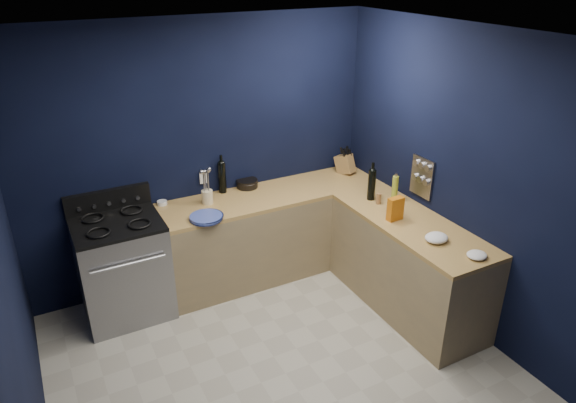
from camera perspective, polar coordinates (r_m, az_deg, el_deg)
floor at (r=4.43m, az=-0.26°, el=-18.43°), size 3.50×3.50×0.02m
ceiling at (r=3.23m, az=-0.36°, el=17.39°), size 3.50×3.50×0.02m
wall_back at (r=5.14m, az=-9.46°, el=5.01°), size 3.50×0.02×2.60m
wall_right at (r=4.65m, az=19.31°, el=1.65°), size 0.02×3.50×2.60m
wall_left at (r=3.35m, az=-28.50°, el=-9.79°), size 0.02×3.50×2.60m
cab_back at (r=5.43m, az=-1.68°, el=-3.59°), size 2.30×0.63×0.86m
top_back at (r=5.23m, az=-1.74°, el=0.73°), size 2.30×0.63×0.04m
cab_right at (r=5.01m, az=12.96°, el=-6.97°), size 0.63×1.67×0.86m
top_right at (r=4.79m, az=13.48°, el=-2.42°), size 0.63×1.67×0.04m
gas_range at (r=5.02m, az=-17.59°, el=-7.15°), size 0.76×0.66×0.92m
oven_door at (r=4.76m, az=-16.79°, el=-9.11°), size 0.59×0.02×0.42m
cooktop at (r=4.79m, az=-18.33°, el=-2.34°), size 0.76×0.66×0.03m
backguard at (r=5.02m, az=-19.15°, el=0.15°), size 0.76×0.06×0.20m
spice_panel at (r=5.03m, az=14.49°, el=2.61°), size 0.02×0.28×0.38m
wall_outlet at (r=5.20m, az=-9.20°, el=2.67°), size 0.09×0.02×0.13m
plate_stack at (r=4.75m, az=-8.98°, el=-1.74°), size 0.31×0.31×0.04m
ramekin at (r=5.11m, az=-13.65°, el=-0.14°), size 0.12×0.12×0.04m
utensil_crock at (r=5.03m, az=-8.84°, el=0.50°), size 0.14×0.14×0.13m
wine_bottle_back at (r=5.22m, az=-7.24°, el=2.61°), size 0.08×0.08×0.31m
lemon_basket at (r=5.35m, az=-4.51°, el=1.99°), size 0.26×0.26×0.08m
knife_block at (r=5.71m, az=6.26°, el=4.09°), size 0.18×0.26×0.25m
wine_bottle_right at (r=5.09m, az=9.16°, el=1.80°), size 0.10×0.10×0.30m
oil_bottle at (r=5.12m, az=11.64°, el=1.42°), size 0.07×0.07×0.25m
spice_jar_near at (r=5.05m, az=9.91°, el=0.32°), size 0.06×0.06×0.11m
spice_jar_far at (r=4.90m, az=11.09°, el=-0.78°), size 0.05×0.05×0.08m
crouton_bag at (r=4.75m, az=11.69°, el=-0.79°), size 0.15×0.08×0.22m
towel_front at (r=4.50m, az=15.98°, el=-3.84°), size 0.22×0.20×0.07m
towel_end at (r=4.37m, az=20.01°, el=-5.54°), size 0.19×0.18×0.05m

